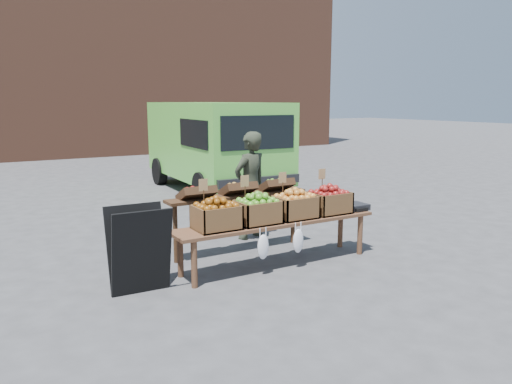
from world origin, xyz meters
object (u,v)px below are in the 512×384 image
chalkboard_sign (139,250)px  crate_russet_pears (257,212)px  delivery_van (215,147)px  display_bench (276,243)px  vendor (250,186)px  back_table (238,215)px  crate_golden_apples (216,217)px  crate_red_apples (295,207)px  weighing_scale (354,207)px  crate_green_apples (329,203)px

chalkboard_sign → crate_russet_pears: size_ratio=1.90×
delivery_van → display_bench: delivery_van is taller
vendor → back_table: bearing=32.5°
vendor → crate_golden_apples: bearing=32.4°
crate_red_apples → weighing_scale: crate_red_apples is taller
crate_golden_apples → crate_red_apples: size_ratio=1.00×
vendor → display_bench: vendor is taller
crate_red_apples → crate_green_apples: 0.55m
chalkboard_sign → crate_green_apples: bearing=2.6°
crate_golden_apples → weighing_scale: 2.08m
delivery_van → chalkboard_sign: delivery_van is taller
crate_red_apples → crate_golden_apples: bearing=180.0°
back_table → crate_green_apples: size_ratio=4.20×
delivery_van → display_bench: size_ratio=1.64×
crate_red_apples → chalkboard_sign: bearing=-179.4°
crate_russet_pears → weighing_scale: 1.53m
crate_golden_apples → crate_green_apples: (1.65, 0.00, 0.00)m
crate_golden_apples → crate_red_apples: bearing=0.0°
crate_russet_pears → display_bench: bearing=0.0°
chalkboard_sign → weighing_scale: chalkboard_sign is taller
delivery_van → display_bench: 5.51m
delivery_van → back_table: (-1.83, -4.48, -0.47)m
display_bench → crate_red_apples: 0.51m
crate_red_apples → crate_green_apples: bearing=0.0°
crate_golden_apples → crate_green_apples: same height
display_bench → crate_green_apples: bearing=0.0°
delivery_van → crate_green_apples: (-0.86, -5.20, -0.28)m
back_table → chalkboard_sign: bearing=-155.1°
chalkboard_sign → display_bench: 1.76m
delivery_van → weighing_scale: size_ratio=13.06×
vendor → crate_russet_pears: 1.40m
vendor → display_bench: bearing=60.0°
chalkboard_sign → crate_russet_pears: 1.49m
crate_russet_pears → crate_green_apples: 1.10m
crate_russet_pears → crate_golden_apples: bearing=180.0°
crate_green_apples → weighing_scale: (0.43, 0.00, -0.10)m
crate_golden_apples → crate_green_apples: size_ratio=1.00×
delivery_van → crate_red_apples: size_ratio=8.88×
vendor → display_bench: 1.40m
crate_green_apples → chalkboard_sign: bearing=-179.5°
delivery_van → crate_golden_apples: size_ratio=8.88×
vendor → crate_green_apples: 1.34m
chalkboard_sign → crate_golden_apples: chalkboard_sign is taller
back_table → crate_russet_pears: bearing=-99.8°
crate_russet_pears → crate_green_apples: (1.10, 0.00, 0.00)m
display_bench → crate_golden_apples: 0.93m
delivery_van → weighing_scale: (-0.43, -5.20, -0.38)m
vendor → weighing_scale: (0.90, -1.25, -0.19)m
display_bench → crate_russet_pears: bearing=180.0°
chalkboard_sign → display_bench: size_ratio=0.35×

